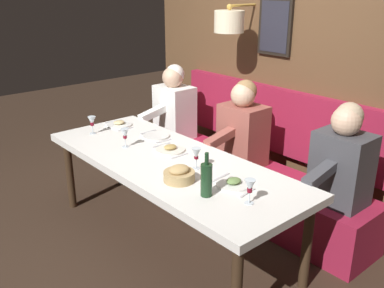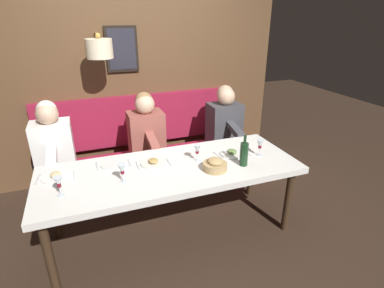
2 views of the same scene
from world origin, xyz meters
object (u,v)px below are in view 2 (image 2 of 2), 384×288
object	(u,v)px
diner_nearest	(225,119)
diner_near	(146,129)
wine_glass_1	(197,150)
wine_glass_3	(260,145)
dining_table	(172,173)
wine_glass_0	(122,170)
wine_glass_2	(58,183)
wine_bottle	(244,154)
bread_bowl	(215,165)
diner_middle	(52,140)

from	to	relation	value
diner_nearest	diner_near	bearing A→B (deg)	90.00
wine_glass_1	wine_glass_3	size ratio (longest dim) A/B	1.00
dining_table	wine_glass_3	xyz separation A→B (m)	(-0.06, -0.90, 0.18)
wine_glass_0	wine_glass_2	distance (m)	0.49
wine_glass_0	wine_glass_3	distance (m)	1.35
dining_table	wine_glass_3	distance (m)	0.92
wine_glass_2	wine_glass_0	bearing A→B (deg)	-85.21
diner_nearest	wine_bottle	distance (m)	1.12
wine_glass_0	wine_glass_2	bearing A→B (deg)	94.79
diner_nearest	wine_glass_0	size ratio (longest dim) A/B	4.82
diner_near	wine_bottle	size ratio (longest dim) A/B	2.64
dining_table	wine_bottle	bearing A→B (deg)	-106.60
wine_glass_2	bread_bowl	bearing A→B (deg)	-91.54
dining_table	diner_near	size ratio (longest dim) A/B	2.99
diner_near	dining_table	bearing A→B (deg)	-177.69
dining_table	wine_glass_0	size ratio (longest dim) A/B	14.44
diner_near	wine_glass_0	distance (m)	1.08
diner_near	bread_bowl	world-z (taller)	diner_near
dining_table	wine_glass_2	bearing A→B (deg)	98.96
wine_glass_2	wine_glass_3	xyz separation A→B (m)	(0.09, -1.84, 0.00)
wine_glass_3	bread_bowl	distance (m)	0.56
wine_glass_1	wine_glass_2	distance (m)	1.23
wine_glass_3	wine_glass_0	bearing A→B (deg)	92.04
wine_glass_1	wine_glass_2	size ratio (longest dim) A/B	1.00
wine_glass_0	wine_glass_3	xyz separation A→B (m)	(0.05, -1.35, -0.00)
wine_glass_0	wine_glass_1	bearing A→B (deg)	-78.00
bread_bowl	wine_glass_2	bearing A→B (deg)	88.46
diner_middle	wine_glass_0	size ratio (longest dim) A/B	4.82
diner_nearest	diner_near	size ratio (longest dim) A/B	1.00
wine_glass_1	bread_bowl	world-z (taller)	wine_glass_1
dining_table	wine_glass_1	distance (m)	0.33
diner_nearest	bread_bowl	distance (m)	1.23
wine_glass_0	bread_bowl	world-z (taller)	wine_glass_0
diner_near	diner_middle	bearing A→B (deg)	90.00
wine_glass_0	bread_bowl	distance (m)	0.81
diner_middle	wine_bottle	size ratio (longest dim) A/B	2.64
diner_near	bread_bowl	xyz separation A→B (m)	(-1.07, -0.39, -0.03)
wine_glass_3	diner_near	bearing A→B (deg)	44.68
wine_glass_0	bread_bowl	bearing A→B (deg)	-95.35
wine_glass_0	wine_glass_1	world-z (taller)	same
wine_glass_2	wine_bottle	xyz separation A→B (m)	(-0.04, -1.58, 0.00)
dining_table	wine_bottle	size ratio (longest dim) A/B	7.89
wine_glass_2	diner_nearest	bearing A→B (deg)	-61.71
diner_near	wine_glass_0	bearing A→B (deg)	157.05
wine_glass_3	wine_bottle	size ratio (longest dim) A/B	0.55
wine_glass_3	bread_bowl	xyz separation A→B (m)	(-0.12, 0.54, -0.07)
diner_middle	wine_glass_1	bearing A→B (deg)	-122.51
diner_middle	wine_glass_3	xyz separation A→B (m)	(-0.94, -1.93, 0.04)
diner_near	wine_glass_1	distance (m)	0.89
diner_near	wine_glass_1	size ratio (longest dim) A/B	4.82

